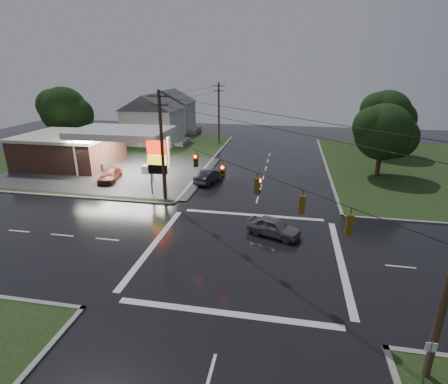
% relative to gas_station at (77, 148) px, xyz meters
% --- Properties ---
extents(ground, '(120.00, 120.00, 0.00)m').
position_rel_gas_station_xyz_m(ground, '(25.68, -19.70, -2.55)').
color(ground, black).
rests_on(ground, ground).
extents(grass_nw, '(36.00, 36.00, 0.08)m').
position_rel_gas_station_xyz_m(grass_nw, '(-0.32, 6.30, -2.51)').
color(grass_nw, black).
rests_on(grass_nw, ground).
extents(gas_station, '(26.20, 18.00, 5.60)m').
position_rel_gas_station_xyz_m(gas_station, '(0.00, 0.00, 0.00)').
color(gas_station, '#2D2D2D').
rests_on(gas_station, ground).
extents(pylon_sign, '(2.00, 0.35, 6.00)m').
position_rel_gas_station_xyz_m(pylon_sign, '(15.18, -9.20, 1.46)').
color(pylon_sign, '#59595E').
rests_on(pylon_sign, ground).
extents(utility_pole_nw, '(2.20, 0.32, 11.00)m').
position_rel_gas_station_xyz_m(utility_pole_nw, '(16.18, -10.20, 3.17)').
color(utility_pole_nw, '#382619').
rests_on(utility_pole_nw, ground).
extents(utility_pole_n, '(2.20, 0.32, 10.50)m').
position_rel_gas_station_xyz_m(utility_pole_n, '(16.18, 18.30, 2.92)').
color(utility_pole_n, '#382619').
rests_on(utility_pole_n, ground).
extents(traffic_signals, '(26.87, 26.87, 1.47)m').
position_rel_gas_station_xyz_m(traffic_signals, '(25.69, -19.72, 3.93)').
color(traffic_signals, black).
rests_on(traffic_signals, ground).
extents(house_near, '(11.05, 8.48, 8.60)m').
position_rel_gas_station_xyz_m(house_near, '(4.73, 16.30, 1.86)').
color(house_near, silver).
rests_on(house_near, ground).
extents(house_far, '(11.05, 8.48, 8.60)m').
position_rel_gas_station_xyz_m(house_far, '(3.73, 28.30, 1.86)').
color(house_far, silver).
rests_on(house_far, ground).
extents(tree_nw_behind, '(8.93, 7.60, 10.00)m').
position_rel_gas_station_xyz_m(tree_nw_behind, '(-8.17, 10.29, 3.63)').
color(tree_nw_behind, black).
rests_on(tree_nw_behind, ground).
extents(tree_ne_near, '(7.99, 6.80, 8.98)m').
position_rel_gas_station_xyz_m(tree_ne_near, '(39.82, 2.29, 3.01)').
color(tree_ne_near, black).
rests_on(tree_ne_near, ground).
extents(tree_ne_far, '(8.46, 7.20, 9.80)m').
position_rel_gas_station_xyz_m(tree_ne_far, '(42.83, 14.29, 3.63)').
color(tree_ne_far, black).
rests_on(tree_ne_far, ground).
extents(car_north, '(2.83, 5.03, 1.57)m').
position_rel_gas_station_xyz_m(car_north, '(19.39, -3.87, -1.76)').
color(car_north, '#22242B').
rests_on(car_north, ground).
extents(car_crossing, '(4.78, 3.28, 1.51)m').
position_rel_gas_station_xyz_m(car_crossing, '(27.75, -16.50, -1.79)').
color(car_crossing, slate).
rests_on(car_crossing, ground).
extents(car_pump, '(2.82, 5.09, 1.40)m').
position_rel_gas_station_xyz_m(car_pump, '(7.65, -5.70, -1.85)').
color(car_pump, '#5B2514').
rests_on(car_pump, ground).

